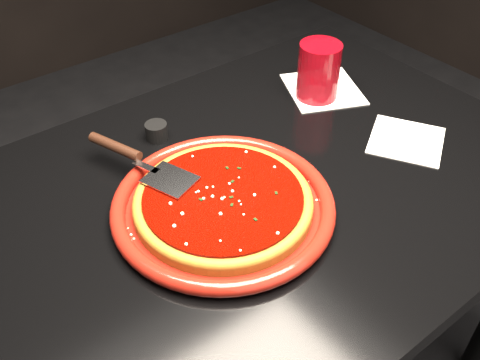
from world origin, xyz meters
name	(u,v)px	position (x,y,z in m)	size (l,w,h in m)	color
table	(246,309)	(0.00, 0.00, 0.38)	(1.20, 0.80, 0.75)	black
plate	(223,205)	(-0.07, -0.02, 0.76)	(0.39, 0.39, 0.03)	maroon
pizza_crust	(223,203)	(-0.07, -0.02, 0.77)	(0.31, 0.31, 0.02)	brown
pizza_crust_rim	(223,200)	(-0.07, -0.02, 0.78)	(0.31, 0.31, 0.02)	brown
pizza_sauce	(223,198)	(-0.07, -0.02, 0.78)	(0.28, 0.28, 0.01)	#720600
parmesan_dusting	(223,194)	(-0.07, -0.02, 0.79)	(0.27, 0.27, 0.01)	#EFE6BD
basil_flecks	(223,195)	(-0.07, -0.02, 0.79)	(0.24, 0.24, 0.00)	black
pizza_server	(141,160)	(-0.14, 0.13, 0.80)	(0.08, 0.29, 0.02)	silver
cup	(318,72)	(0.32, 0.15, 0.81)	(0.09, 0.09, 0.13)	maroon
napkin_a	(406,140)	(0.34, -0.09, 0.75)	(0.14, 0.14, 0.00)	silver
napkin_b	(323,89)	(0.35, 0.16, 0.75)	(0.16, 0.17, 0.00)	silver
ramekin	(156,131)	(-0.05, 0.23, 0.77)	(0.05, 0.05, 0.03)	black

